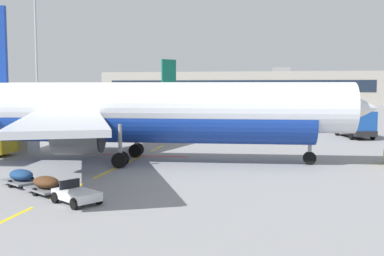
{
  "coord_description": "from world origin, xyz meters",
  "views": [
    {
      "loc": [
        30.23,
        -16.17,
        5.94
      ],
      "look_at": [
        22.33,
        22.11,
        2.43
      ],
      "focal_mm": 44.2,
      "sensor_mm": 36.0,
      "label": 1
    }
  ],
  "objects_px": {
    "airliner_far_center": "(207,94)",
    "uld_cargo_container": "(27,143)",
    "fuel_service_truck": "(355,123)",
    "baggage_train": "(46,185)",
    "apron_light_mast_near": "(35,20)",
    "airliner_foreground": "(146,111)"
  },
  "relations": [
    {
      "from": "baggage_train",
      "to": "apron_light_mast_near",
      "type": "xyz_separation_m",
      "value": [
        -29.73,
        51.33,
        16.63
      ]
    },
    {
      "from": "airliner_foreground",
      "to": "apron_light_mast_near",
      "type": "distance_m",
      "value": 52.56
    },
    {
      "from": "baggage_train",
      "to": "uld_cargo_container",
      "type": "bearing_deg",
      "value": 124.14
    },
    {
      "from": "fuel_service_truck",
      "to": "baggage_train",
      "type": "relative_size",
      "value": 0.92
    },
    {
      "from": "fuel_service_truck",
      "to": "apron_light_mast_near",
      "type": "relative_size",
      "value": 0.26
    },
    {
      "from": "airliner_far_center",
      "to": "airliner_foreground",
      "type": "bearing_deg",
      "value": -83.57
    },
    {
      "from": "fuel_service_truck",
      "to": "uld_cargo_container",
      "type": "distance_m",
      "value": 35.52
    },
    {
      "from": "airliner_far_center",
      "to": "baggage_train",
      "type": "xyz_separation_m",
      "value": [
        6.76,
        -90.61,
        -3.29
      ]
    },
    {
      "from": "baggage_train",
      "to": "apron_light_mast_near",
      "type": "height_order",
      "value": "apron_light_mast_near"
    },
    {
      "from": "apron_light_mast_near",
      "to": "airliner_foreground",
      "type": "bearing_deg",
      "value": -51.21
    },
    {
      "from": "fuel_service_truck",
      "to": "uld_cargo_container",
      "type": "relative_size",
      "value": 3.93
    },
    {
      "from": "uld_cargo_container",
      "to": "fuel_service_truck",
      "type": "bearing_deg",
      "value": 30.88
    },
    {
      "from": "fuel_service_truck",
      "to": "uld_cargo_container",
      "type": "bearing_deg",
      "value": -149.12
    },
    {
      "from": "fuel_service_truck",
      "to": "apron_light_mast_near",
      "type": "height_order",
      "value": "apron_light_mast_near"
    },
    {
      "from": "airliner_far_center",
      "to": "fuel_service_truck",
      "type": "height_order",
      "value": "airliner_far_center"
    },
    {
      "from": "airliner_far_center",
      "to": "apron_light_mast_near",
      "type": "xyz_separation_m",
      "value": [
        -22.97,
        -39.28,
        13.34
      ]
    },
    {
      "from": "baggage_train",
      "to": "airliner_foreground",
      "type": "bearing_deg",
      "value": 79.61
    },
    {
      "from": "fuel_service_truck",
      "to": "airliner_foreground",
      "type": "bearing_deg",
      "value": -130.57
    },
    {
      "from": "airliner_foreground",
      "to": "fuel_service_truck",
      "type": "bearing_deg",
      "value": 49.43
    },
    {
      "from": "airliner_foreground",
      "to": "baggage_train",
      "type": "bearing_deg",
      "value": -100.39
    },
    {
      "from": "airliner_far_center",
      "to": "uld_cargo_container",
      "type": "distance_m",
      "value": 75.93
    },
    {
      "from": "baggage_train",
      "to": "apron_light_mast_near",
      "type": "relative_size",
      "value": 0.29
    }
  ]
}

